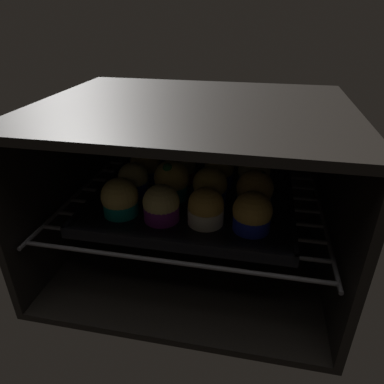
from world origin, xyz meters
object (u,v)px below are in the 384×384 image
Objects in this scene: muffin_row0_col3 at (252,214)px; muffin_row1_col2 at (210,187)px; muffin_row0_col2 at (206,208)px; muffin_row0_col1 at (161,205)px; muffin_row1_col3 at (255,190)px; muffin_row2_col0 at (146,165)px; muffin_row0_col0 at (120,199)px; muffin_row1_col0 at (133,181)px; muffin_row2_col2 at (219,172)px; muffin_row1_col1 at (172,181)px; baking_tray at (192,202)px; muffin_row2_col3 at (254,174)px; muffin_row2_col1 at (180,168)px.

muffin_row1_col2 is (-9.04, 8.42, 0.22)cm from muffin_row0_col3.
muffin_row1_col2 is at bearing 93.51° from muffin_row0_col2.
muffin_row0_col2 is at bearing 3.58° from muffin_row0_col1.
muffin_row2_col0 is (-25.49, 7.75, 0.01)cm from muffin_row1_col3.
muffin_row1_col0 is (-0.33, 8.41, -0.19)cm from muffin_row0_col0.
muffin_row1_col3 is at bearing -43.60° from muffin_row2_col2.
muffin_row0_col3 is (17.02, -0.00, 0.17)cm from muffin_row0_col1.
muffin_row1_col1 is at bearing 0.74° from muffin_row1_col0.
baking_tray is 5.83× the size of muffin_row1_col0.
muffin_row2_col0 is at bearing 116.68° from muffin_row0_col1.
baking_tray is at bearing -178.42° from muffin_row1_col3.
muffin_row2_col3 is at bearing 44.62° from muffin_row1_col2.
muffin_row2_col1 reaches higher than muffin_row0_col2.
muffin_row1_col3 is (17.08, 8.99, 0.30)cm from muffin_row0_col1.
muffin_row0_col0 is 1.04× the size of muffin_row0_col2.
muffin_row1_col3 and muffin_row2_col3 have the same top height.
muffin_row2_col1 is 9.10cm from muffin_row2_col2.
muffin_row0_col0 is at bearing -136.35° from muffin_row2_col2.
muffin_row0_col0 is at bearing -87.74° from muffin_row1_col0.
muffin_row0_col0 is 23.80cm from muffin_row2_col2.
baking_tray is at bearing -118.97° from muffin_row2_col2.
muffin_row1_col0 is (-8.80, 8.90, -0.02)cm from muffin_row0_col1.
muffin_row0_col2 is 0.85× the size of muffin_row1_col1.
muffin_row0_col2 is 18.23cm from muffin_row2_col3.
muffin_row0_col3 is 1.05× the size of muffin_row1_col0.
muffin_row2_col1 is at bearing 91.14° from muffin_row0_col1.
muffin_row0_col1 is at bearing -176.42° from muffin_row0_col2.
muffin_row0_col2 is 16.39cm from muffin_row2_col2.
muffin_row2_col2 is (9.04, 7.90, -0.55)cm from muffin_row1_col1.
muffin_row0_col0 and muffin_row2_col1 have the same top height.
muffin_row0_col1 is 9.04cm from muffin_row1_col1.
muffin_row1_col3 is at bearing 44.47° from muffin_row0_col2.
muffin_row0_col1 is 0.92× the size of muffin_row2_col3.
muffin_row1_col2 is 1.01× the size of muffin_row1_col3.
baking_tray is 13.47cm from muffin_row1_col0.
muffin_row0_col3 reaches higher than muffin_row0_col2.
muffin_row1_col0 is at bearing 92.26° from muffin_row0_col0.
muffin_row1_col3 is at bearing 1.58° from baking_tray.
muffin_row2_col1 is at bearing 178.19° from muffin_row2_col2.
muffin_row2_col0 is at bearing 146.64° from muffin_row0_col3.
muffin_row0_col2 is at bearing -43.87° from muffin_row2_col0.
muffin_row2_col2 is at bearing 136.40° from muffin_row1_col3.
muffin_row1_col3 is (0.06, 9.00, 0.13)cm from muffin_row0_col3.
muffin_row2_col0 is 17.17cm from muffin_row2_col2.
muffin_row0_col3 is at bearing -90.39° from muffin_row1_col3.
muffin_row1_col3 is (12.90, 0.36, 3.96)cm from baking_tray.
muffin_row1_col1 is 18.56cm from muffin_row2_col3.
muffin_row1_col2 is (7.97, 8.42, 0.40)cm from muffin_row0_col1.
muffin_row0_col3 is 12.36cm from muffin_row1_col2.
baking_tray is 5.39× the size of muffin_row1_col3.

